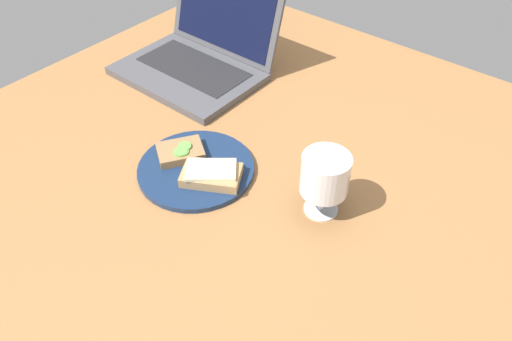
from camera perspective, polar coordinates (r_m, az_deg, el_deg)
wooden_table at (r=97.94cm, az=-0.64°, el=-2.74°), size 140.00×140.00×3.00cm
plate at (r=100.91cm, az=-6.86°, el=0.19°), size 23.44×23.44×1.16cm
sandwich_with_cheese at (r=96.68cm, az=-5.13°, el=-0.41°), size 13.32×11.69×2.79cm
sandwich_with_cucumber at (r=102.94cm, az=-8.62°, el=2.15°), size 10.76×11.41×2.23cm
wine_glass at (r=87.96cm, az=7.87°, el=-0.71°), size 8.69×8.69×12.74cm
laptop at (r=130.12cm, az=-6.65°, el=12.74°), size 34.68×30.33×21.25cm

